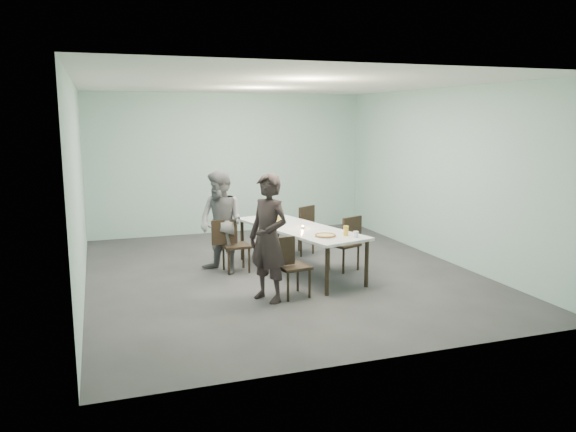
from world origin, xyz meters
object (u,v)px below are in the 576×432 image
object	(u,v)px
side_plate	(323,232)
beer_glass	(346,231)
chair_far_right	(303,227)
amber_tumbler	(279,219)
chair_far_left	(231,242)
diner_far	(221,222)
chair_near_right	(347,240)
tealight	(302,227)
table	(299,230)
water_tumbler	(356,234)
diner_near	(268,238)
chair_near_left	(288,262)
pizza	(325,236)

from	to	relation	value
side_plate	beer_glass	distance (m)	0.41
chair_far_right	amber_tumbler	size ratio (longest dim) A/B	10.88
chair_far_left	diner_far	size ratio (longest dim) A/B	0.53
chair_near_right	tealight	world-z (taller)	chair_near_right
side_plate	table	bearing A→B (deg)	110.65
water_tumbler	diner_near	bearing A→B (deg)	-172.20
table	chair_near_right	xyz separation A→B (m)	(0.82, -0.08, -0.19)
chair_near_left	side_plate	bearing A→B (deg)	29.89
chair_far_right	side_plate	size ratio (longest dim) A/B	4.83
water_tumbler	chair_far_left	bearing A→B (deg)	138.52
diner_near	amber_tumbler	distance (m)	1.95
pizza	amber_tumbler	xyz separation A→B (m)	(-0.26, 1.44, 0.02)
beer_glass	tealight	world-z (taller)	beer_glass
chair_far_right	beer_glass	bearing A→B (deg)	58.26
chair_far_right	pizza	xyz separation A→B (m)	(-0.40, -2.03, 0.27)
table	chair_far_right	size ratio (longest dim) A/B	3.15
diner_far	side_plate	size ratio (longest dim) A/B	9.20
water_tumbler	amber_tumbler	world-z (taller)	water_tumbler
amber_tumbler	tealight	bearing A→B (deg)	-78.04
chair_far_left	diner_near	size ratio (longest dim) A/B	0.50
diner_far	chair_far_right	bearing A→B (deg)	79.58
chair_far_right	diner_near	xyz separation A→B (m)	(-1.39, -2.40, 0.38)
table	diner_near	xyz separation A→B (m)	(-0.88, -1.20, 0.18)
side_plate	pizza	bearing A→B (deg)	-106.19
amber_tumbler	chair_far_left	bearing A→B (deg)	-165.37
diner_near	diner_far	xyz separation A→B (m)	(-0.31, 1.59, -0.05)
chair_far_right	diner_near	size ratio (longest dim) A/B	0.50
pizza	tealight	xyz separation A→B (m)	(-0.10, 0.70, 0.00)
table	chair_near_left	world-z (taller)	chair_near_left
chair_far_right	water_tumbler	size ratio (longest dim) A/B	9.67
chair_far_left	tealight	bearing A→B (deg)	-27.71
chair_near_left	beer_glass	world-z (taller)	beer_glass
table	chair_near_left	distance (m)	1.31
table	tealight	bearing A→B (deg)	-86.74
chair_far_right	beer_glass	distance (m)	2.09
chair_near_left	water_tumbler	xyz separation A→B (m)	(1.11, 0.15, 0.29)
chair_near_right	diner_far	bearing A→B (deg)	-34.06
chair_far_left	diner_near	distance (m)	1.62
diner_near	water_tumbler	bearing A→B (deg)	67.54
chair_far_right	beer_glass	xyz separation A→B (m)	(-0.09, -2.07, 0.32)
beer_glass	tealight	distance (m)	0.84
chair_far_left	diner_far	xyz separation A→B (m)	(-0.15, 0.02, 0.33)
diner_near	amber_tumbler	world-z (taller)	diner_near
chair_far_right	table	bearing A→B (deg)	37.47
chair_near_right	diner_far	size ratio (longest dim) A/B	0.53
chair_far_left	amber_tumbler	xyz separation A→B (m)	(0.89, 0.23, 0.29)
diner_near	pizza	bearing A→B (deg)	79.90
chair_far_right	diner_near	world-z (taller)	diner_near
beer_glass	water_tumbler	size ratio (longest dim) A/B	1.67
chair_far_left	amber_tumbler	world-z (taller)	chair_far_left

